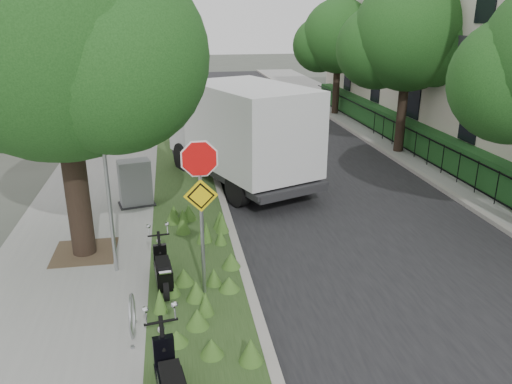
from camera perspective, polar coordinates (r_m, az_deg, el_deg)
ground at (r=9.85m, az=2.75°, el=-13.00°), size 120.00×120.00×0.00m
sidewalk_near at (r=18.98m, az=-16.60°, el=2.88°), size 3.50×60.00×0.12m
verge at (r=18.83m, az=-8.27°, el=3.38°), size 2.00×60.00×0.12m
kerb_near at (r=18.87m, az=-5.24°, el=3.56°), size 0.20×60.00×0.13m
road at (r=19.45m, az=5.12°, el=3.88°), size 7.00×60.00×0.01m
kerb_far at (r=20.59m, az=14.62°, el=4.39°), size 0.20×60.00×0.13m
footpath_far at (r=21.34m, az=18.80°, el=4.48°), size 3.20×60.00×0.12m
street_tree_main at (r=11.17m, az=-22.10°, el=15.71°), size 6.21×5.54×7.66m
bare_post at (r=10.47m, az=-16.64°, el=1.07°), size 0.08×0.08×4.00m
bike_hoop at (r=8.95m, az=-13.97°, el=-13.62°), size 0.06×0.78×0.77m
sign_assembly at (r=9.17m, az=-6.37°, el=0.53°), size 0.94×0.08×3.22m
fence_far at (r=20.74m, az=16.54°, el=6.04°), size 0.04×24.00×1.00m
hedge_far at (r=21.06m, az=18.26°, el=6.06°), size 1.00×24.00×1.10m
brick_building at (r=31.05m, az=-25.01°, el=16.05°), size 9.40×10.40×8.30m
far_tree_b at (r=20.16m, az=16.84°, el=16.31°), size 4.83×4.31×6.56m
far_tree_c at (r=27.59m, az=9.28°, el=16.76°), size 4.37×3.89×5.93m
scooter_near at (r=10.13m, az=-10.54°, el=-9.28°), size 0.41×1.50×0.72m
box_truck at (r=15.97m, az=-1.71°, el=7.15°), size 4.48×6.63×2.80m
utility_cabinet at (r=14.57m, az=-13.64°, el=0.92°), size 1.11×0.86×1.32m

